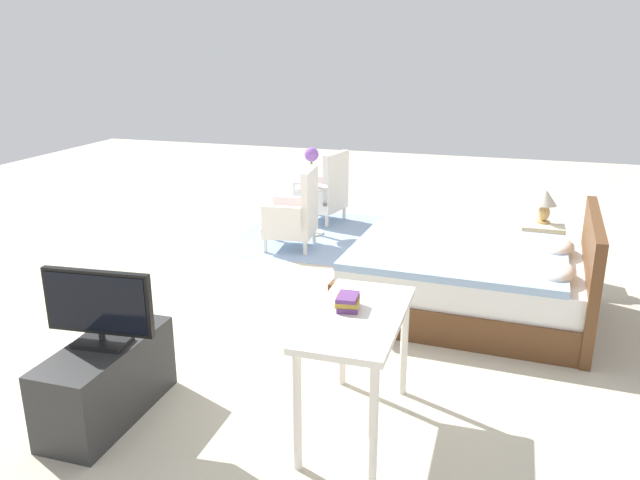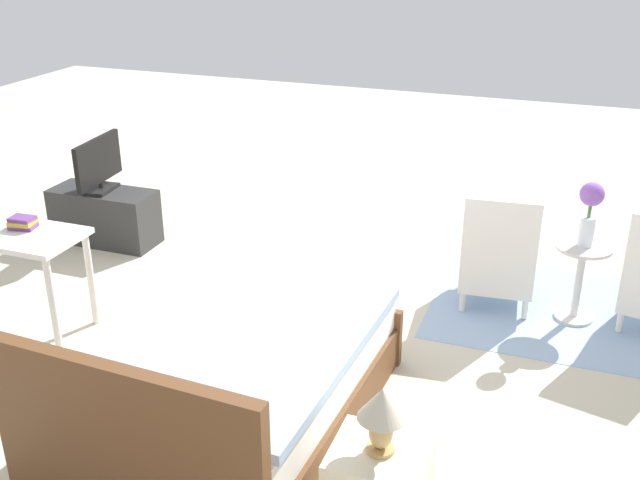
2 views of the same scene
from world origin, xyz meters
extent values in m
plane|color=beige|center=(0.00, 0.00, 0.00)|extent=(16.00, 16.00, 0.00)
cube|color=#8EA8C6|center=(-1.82, -0.93, 0.00)|extent=(2.10, 1.50, 0.01)
cube|color=brown|center=(0.03, 1.13, 0.14)|extent=(1.55, 2.07, 0.28)
cube|color=white|center=(0.03, 1.13, 0.40)|extent=(1.49, 1.99, 0.24)
cube|color=#93B2D6|center=(0.03, 1.05, 0.55)|extent=(1.52, 1.83, 0.06)
cube|color=brown|center=(0.08, 2.09, 0.48)|extent=(1.48, 0.16, 0.96)
cube|color=brown|center=(-0.02, 0.16, 0.20)|extent=(1.48, 0.14, 0.40)
ellipsoid|color=white|center=(-0.26, 1.84, 0.59)|extent=(0.45, 0.30, 0.14)
ellipsoid|color=white|center=(0.39, 1.81, 0.59)|extent=(0.45, 0.30, 0.14)
cylinder|color=white|center=(-2.69, -1.10, 0.09)|extent=(0.04, 0.04, 0.16)
cylinder|color=white|center=(-2.24, -1.21, 0.09)|extent=(0.04, 0.04, 0.16)
cylinder|color=white|center=(-2.58, -0.65, 0.09)|extent=(0.04, 0.04, 0.16)
cylinder|color=white|center=(-2.13, -0.76, 0.09)|extent=(0.04, 0.04, 0.16)
cube|color=white|center=(-2.41, -0.93, 0.23)|extent=(0.65, 0.65, 0.12)
cube|color=gray|center=(-2.41, -0.93, 0.34)|extent=(0.60, 0.60, 0.10)
cube|color=white|center=(-2.36, -0.70, 0.61)|extent=(0.54, 0.21, 0.64)
cube|color=white|center=(-2.64, -0.87, 0.42)|extent=(0.19, 0.51, 0.26)
cube|color=white|center=(-2.18, -0.98, 0.42)|extent=(0.19, 0.51, 0.26)
cylinder|color=white|center=(-1.43, -1.18, 0.09)|extent=(0.04, 0.04, 0.16)
cylinder|color=white|center=(-0.97, -1.14, 0.09)|extent=(0.04, 0.04, 0.16)
cylinder|color=white|center=(-1.47, -0.72, 0.09)|extent=(0.04, 0.04, 0.16)
cylinder|color=white|center=(-1.01, -0.68, 0.09)|extent=(0.04, 0.04, 0.16)
cube|color=white|center=(-1.22, -0.93, 0.23)|extent=(0.59, 0.59, 0.12)
cube|color=gray|center=(-1.22, -0.93, 0.34)|extent=(0.54, 0.54, 0.10)
cube|color=white|center=(-1.24, -0.70, 0.61)|extent=(0.55, 0.13, 0.64)
cube|color=white|center=(-1.46, -0.95, 0.42)|extent=(0.12, 0.52, 0.26)
cube|color=white|center=(-0.99, -0.91, 0.42)|extent=(0.12, 0.52, 0.26)
cylinder|color=beige|center=(-1.82, -0.86, 0.01)|extent=(0.28, 0.28, 0.03)
cylinder|color=beige|center=(-1.82, -0.86, 0.30)|extent=(0.06, 0.06, 0.55)
cylinder|color=beige|center=(-1.82, -0.86, 0.58)|extent=(0.40, 0.40, 0.02)
cylinder|color=silver|center=(-1.82, -0.86, 0.71)|extent=(0.11, 0.11, 0.22)
cylinder|color=#477538|center=(-1.82, -0.86, 0.87)|extent=(0.02, 0.02, 0.10)
sphere|color=#8956B7|center=(-1.82, -0.86, 0.99)|extent=(0.17, 0.17, 0.17)
cube|color=beige|center=(-1.05, 1.77, 0.29)|extent=(0.44, 0.40, 0.57)
cube|color=#B3AB8E|center=(-1.05, 1.56, 0.40)|extent=(0.37, 0.01, 0.09)
cylinder|color=tan|center=(-1.05, 1.77, 0.58)|extent=(0.13, 0.13, 0.02)
ellipsoid|color=tan|center=(-1.05, 1.77, 0.67)|extent=(0.11, 0.11, 0.16)
cone|color=beige|center=(-1.05, 1.77, 0.83)|extent=(0.22, 0.22, 0.15)
cube|color=#2D2D2D|center=(2.30, -0.88, 0.25)|extent=(0.96, 0.40, 0.50)
cube|color=black|center=(2.30, -0.88, 0.51)|extent=(0.23, 0.34, 0.03)
cylinder|color=black|center=(2.30, -0.88, 0.55)|extent=(0.04, 0.04, 0.05)
cube|color=black|center=(2.30, -0.88, 0.78)|extent=(0.10, 0.69, 0.40)
cube|color=black|center=(2.32, -0.88, 0.78)|extent=(0.06, 0.64, 0.36)
cylinder|color=silver|center=(1.49, 0.42, 0.36)|extent=(0.05, 0.05, 0.71)
cylinder|color=silver|center=(2.43, 0.42, 0.36)|extent=(0.05, 0.05, 0.71)
cylinder|color=silver|center=(1.49, 0.84, 0.36)|extent=(0.05, 0.05, 0.71)
cylinder|color=silver|center=(2.43, 0.84, 0.36)|extent=(0.05, 0.05, 0.71)
cube|color=silver|center=(1.96, 0.63, 0.73)|extent=(1.04, 0.52, 0.04)
cube|color=#66387A|center=(1.90, 0.56, 0.77)|extent=(0.20, 0.16, 0.03)
cube|color=#B79333|center=(1.90, 0.56, 0.80)|extent=(0.19, 0.17, 0.03)
cube|color=#66387A|center=(1.90, 0.56, 0.83)|extent=(0.17, 0.13, 0.02)
camera|label=1|loc=(5.19, 1.40, 2.26)|focal=35.00mm
camera|label=2|loc=(-1.72, 4.38, 2.78)|focal=42.00mm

